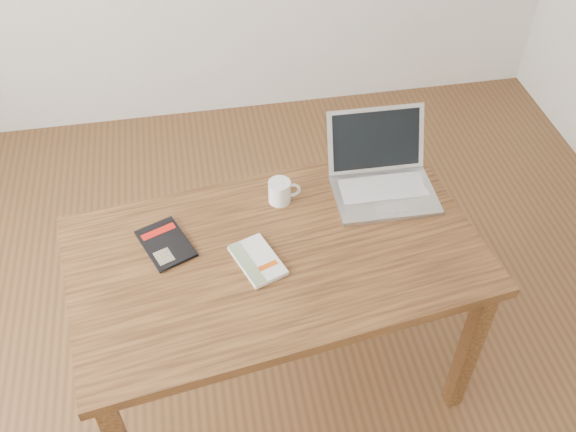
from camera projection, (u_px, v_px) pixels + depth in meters
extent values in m
plane|color=brown|center=(260.00, 402.00, 2.55)|extent=(4.00, 4.00, 0.00)
cube|color=#56341A|center=(276.00, 256.00, 2.13)|extent=(1.45, 0.95, 0.04)
cube|color=#56341A|center=(469.00, 350.00, 2.31)|extent=(0.07, 0.07, 0.71)
cube|color=#56341A|center=(100.00, 297.00, 2.48)|extent=(0.07, 0.07, 0.71)
cube|color=#56341A|center=(392.00, 225.00, 2.75)|extent=(0.07, 0.07, 0.71)
cube|color=silver|center=(258.00, 260.00, 2.08)|extent=(0.18, 0.23, 0.01)
cube|color=white|center=(258.00, 260.00, 2.08)|extent=(0.18, 0.22, 0.02)
cube|color=gray|center=(247.00, 263.00, 2.06)|extent=(0.10, 0.19, 0.00)
cube|color=#D6530F|center=(268.00, 265.00, 2.05)|extent=(0.07, 0.04, 0.00)
cube|color=black|center=(166.00, 243.00, 2.13)|extent=(0.21, 0.24, 0.01)
cube|color=#B5160C|center=(158.00, 232.00, 2.16)|extent=(0.12, 0.07, 0.00)
cube|color=gray|center=(164.00, 256.00, 2.09)|extent=(0.07, 0.08, 0.00)
cube|color=silver|center=(385.00, 195.00, 2.29)|extent=(0.36, 0.26, 0.02)
cube|color=silver|center=(383.00, 188.00, 2.31)|extent=(0.31, 0.14, 0.00)
cube|color=#BCBCC1|center=(391.00, 208.00, 2.24)|extent=(0.11, 0.06, 0.00)
cube|color=silver|center=(376.00, 140.00, 2.33)|extent=(0.36, 0.11, 0.22)
cube|color=black|center=(376.00, 140.00, 2.33)|extent=(0.32, 0.09, 0.19)
cylinder|color=white|center=(280.00, 192.00, 2.26)|extent=(0.08, 0.08, 0.09)
cylinder|color=black|center=(279.00, 183.00, 2.23)|extent=(0.07, 0.07, 0.01)
torus|color=white|center=(292.00, 190.00, 2.26)|extent=(0.06, 0.01, 0.06)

